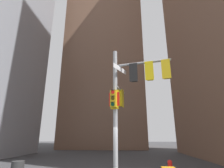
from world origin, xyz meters
TOP-DOWN VIEW (x-y plane):
  - building_mid_block at (-3.22, 24.53)m, footprint 14.35×14.35m
  - signal_pole_assembly at (0.74, -0.09)m, footprint 3.63×2.86m

SIDE VIEW (x-z plane):
  - signal_pole_assembly at x=0.74m, z-range 0.86..8.08m
  - building_mid_block at x=-3.22m, z-range 0.00..46.14m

